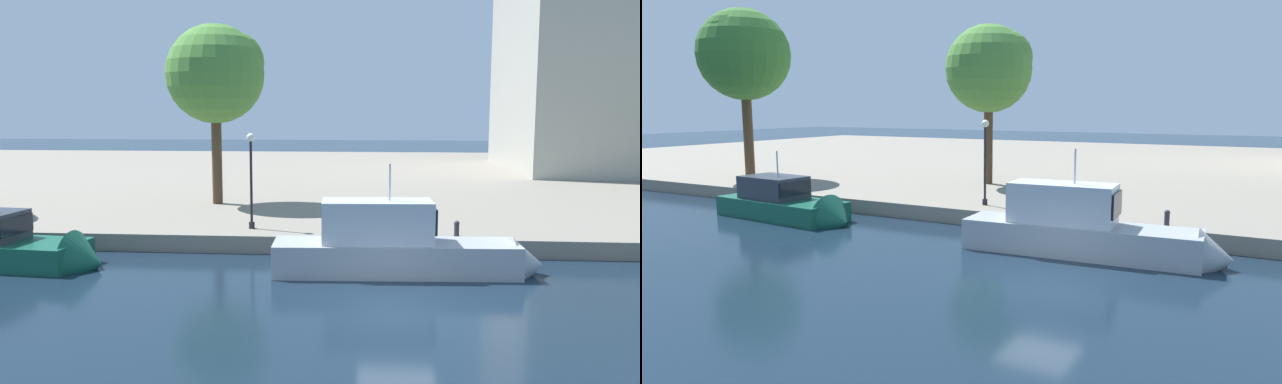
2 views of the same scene
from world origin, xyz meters
TOP-DOWN VIEW (x-y plane):
  - ground_plane at (0.00, 0.00)m, footprint 220.00×220.00m
  - dock_promenade at (0.00, 34.48)m, footprint 120.00×55.00m
  - motor_yacht_0 at (-15.30, 4.15)m, footprint 8.59×3.35m
  - motor_yacht_1 at (0.41, 4.21)m, footprint 10.21×2.74m
  - mooring_bollard_0 at (2.75, 7.73)m, footprint 0.24×0.24m
  - lamp_post at (-6.31, 8.77)m, footprint 0.37×0.37m
  - tree_1 at (-9.67, 16.36)m, footprint 5.56×5.56m

SIDE VIEW (x-z plane):
  - ground_plane at x=0.00m, z-range 0.00..0.00m
  - dock_promenade at x=0.00m, z-range 0.00..0.77m
  - motor_yacht_0 at x=-15.30m, z-range -1.74..2.78m
  - motor_yacht_1 at x=0.41m, z-range -1.63..3.21m
  - mooring_bollard_0 at x=2.75m, z-range 0.80..1.48m
  - lamp_post at x=-6.31m, z-range 1.14..5.47m
  - tree_1 at x=-9.67m, z-range 3.02..13.17m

